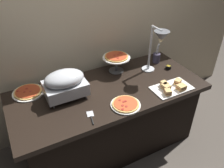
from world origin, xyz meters
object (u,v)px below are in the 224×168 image
at_px(heat_lamp, 159,40).
at_px(pizza_plate_center, 28,92).
at_px(pizza_plate_front, 126,104).
at_px(sauce_cup_near, 168,67).
at_px(utensil_holder, 156,58).
at_px(serving_spatula, 91,117).
at_px(pizza_plate_raised_stand, 116,59).
at_px(sandwich_platter, 172,87).
at_px(chafing_dish, 65,83).

height_order(heat_lamp, pizza_plate_center, heat_lamp).
relative_size(pizza_plate_front, sauce_cup_near, 4.33).
relative_size(heat_lamp, pizza_plate_center, 1.73).
bearing_deg(utensil_holder, heat_lamp, -129.43).
xyz_separation_m(pizza_plate_center, serving_spatula, (0.40, -0.59, -0.01)).
height_order(pizza_plate_center, serving_spatula, pizza_plate_center).
xyz_separation_m(pizza_plate_raised_stand, sandwich_platter, (0.31, -0.55, -0.13)).
bearing_deg(serving_spatula, sauce_cup_near, 16.91).
xyz_separation_m(pizza_plate_center, utensil_holder, (1.45, -0.07, 0.05)).
height_order(pizza_plate_raised_stand, sandwich_platter, pizza_plate_raised_stand).
distance_m(pizza_plate_raised_stand, sauce_cup_near, 0.60).
bearing_deg(pizza_plate_raised_stand, utensil_holder, -4.95).
bearing_deg(sandwich_platter, chafing_dish, 159.07).
distance_m(chafing_dish, serving_spatula, 0.41).
xyz_separation_m(heat_lamp, serving_spatula, (-0.87, -0.30, -0.39)).
bearing_deg(pizza_plate_front, sauce_cup_near, 23.80).
height_order(chafing_dish, pizza_plate_front, chafing_dish).
distance_m(heat_lamp, pizza_plate_raised_stand, 0.48).
xyz_separation_m(chafing_dish, pizza_plate_raised_stand, (0.63, 0.19, 0.00)).
bearing_deg(pizza_plate_raised_stand, sandwich_platter, -60.48).
distance_m(sauce_cup_near, utensil_holder, 0.19).
distance_m(pizza_plate_front, sandwich_platter, 0.53).
distance_m(sandwich_platter, serving_spatula, 0.86).
bearing_deg(serving_spatula, heat_lamp, 18.78).
distance_m(pizza_plate_raised_stand, sandwich_platter, 0.65).
bearing_deg(chafing_dish, pizza_plate_center, 144.39).
height_order(chafing_dish, utensil_holder, chafing_dish).
bearing_deg(pizza_plate_raised_stand, chafing_dish, -163.18).
distance_m(pizza_plate_front, sauce_cup_near, 0.82).
relative_size(heat_lamp, serving_spatula, 2.94).
height_order(pizza_plate_center, utensil_holder, utensil_holder).
height_order(pizza_plate_front, utensil_holder, utensil_holder).
relative_size(pizza_plate_center, sauce_cup_near, 4.73).
xyz_separation_m(pizza_plate_center, pizza_plate_raised_stand, (0.94, -0.03, 0.14)).
bearing_deg(utensil_holder, chafing_dish, -172.62).
relative_size(chafing_dish, serving_spatula, 2.18).
bearing_deg(pizza_plate_center, serving_spatula, -56.00).
xyz_separation_m(pizza_plate_raised_stand, sauce_cup_near, (0.54, -0.23, -0.13)).
relative_size(pizza_plate_front, sandwich_platter, 0.68).
height_order(chafing_dish, sandwich_platter, chafing_dish).
xyz_separation_m(utensil_holder, serving_spatula, (-1.05, -0.51, -0.06)).
bearing_deg(utensil_holder, pizza_plate_front, -144.30).
bearing_deg(heat_lamp, serving_spatula, -161.22).
distance_m(pizza_plate_center, sandwich_platter, 1.38).
height_order(heat_lamp, pizza_plate_raised_stand, heat_lamp).
distance_m(heat_lamp, serving_spatula, 1.00).
distance_m(chafing_dish, heat_lamp, 0.99).
height_order(chafing_dish, sauce_cup_near, chafing_dish).
bearing_deg(pizza_plate_center, pizza_plate_front, -38.99).
bearing_deg(heat_lamp, sandwich_platter, -92.65).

